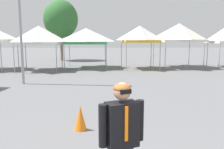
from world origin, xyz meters
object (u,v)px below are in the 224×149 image
at_px(person_foreground, 122,138).
at_px(tree_behind_tents_left, 61,19).
at_px(canopy_tent_behind_left, 140,34).
at_px(canopy_tent_center, 179,33).
at_px(canopy_tent_right_of_center, 39,35).
at_px(canopy_tent_far_left, 86,36).
at_px(traffic_cone_lot_center, 80,118).

distance_m(person_foreground, tree_behind_tents_left, 25.04).
bearing_deg(canopy_tent_behind_left, canopy_tent_center, 11.49).
xyz_separation_m(canopy_tent_behind_left, person_foreground, (-2.72, -16.17, -1.75)).
distance_m(canopy_tent_behind_left, person_foreground, 16.49).
bearing_deg(tree_behind_tents_left, canopy_tent_right_of_center, -90.82).
bearing_deg(canopy_tent_right_of_center, canopy_tent_behind_left, 5.97).
xyz_separation_m(canopy_tent_right_of_center, tree_behind_tents_left, (0.13, 8.93, 1.95)).
height_order(canopy_tent_far_left, canopy_tent_behind_left, canopy_tent_behind_left).
bearing_deg(canopy_tent_far_left, canopy_tent_behind_left, -8.83).
distance_m(canopy_tent_right_of_center, canopy_tent_behind_left, 7.85).
height_order(canopy_tent_far_left, tree_behind_tents_left, tree_behind_tents_left).
height_order(canopy_tent_center, traffic_cone_lot_center, canopy_tent_center).
bearing_deg(canopy_tent_right_of_center, person_foreground, -71.67).
distance_m(canopy_tent_behind_left, canopy_tent_center, 3.48).
height_order(person_foreground, tree_behind_tents_left, tree_behind_tents_left).
xyz_separation_m(canopy_tent_right_of_center, canopy_tent_center, (11.22, 1.51, 0.24)).
height_order(canopy_tent_right_of_center, canopy_tent_center, canopy_tent_center).
height_order(canopy_tent_behind_left, person_foreground, canopy_tent_behind_left).
bearing_deg(person_foreground, canopy_tent_center, 70.02).
distance_m(canopy_tent_right_of_center, person_foreground, 16.26).
bearing_deg(canopy_tent_behind_left, canopy_tent_right_of_center, -174.03).
xyz_separation_m(canopy_tent_center, tree_behind_tents_left, (-11.09, 7.42, 1.71)).
height_order(canopy_tent_right_of_center, canopy_tent_far_left, canopy_tent_right_of_center).
bearing_deg(canopy_tent_center, traffic_cone_lot_center, -116.59).
bearing_deg(canopy_tent_far_left, traffic_cone_lot_center, -86.74).
bearing_deg(canopy_tent_right_of_center, canopy_tent_center, 7.66).
relative_size(canopy_tent_behind_left, traffic_cone_lot_center, 5.34).
bearing_deg(traffic_cone_lot_center, canopy_tent_right_of_center, 108.88).
xyz_separation_m(canopy_tent_behind_left, traffic_cone_lot_center, (-3.56, -13.24, -2.46)).
distance_m(canopy_tent_far_left, traffic_cone_lot_center, 14.13).
bearing_deg(tree_behind_tents_left, canopy_tent_center, -33.77).
distance_m(canopy_tent_behind_left, tree_behind_tents_left, 11.32).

